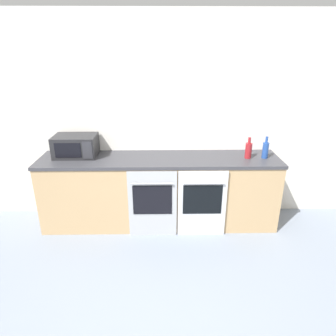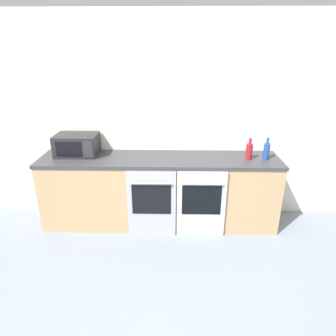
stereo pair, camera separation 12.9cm
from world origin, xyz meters
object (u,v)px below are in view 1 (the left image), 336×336
bottle_blue (265,150)px  oven_right (202,204)px  bottle_red (248,150)px  microwave (76,146)px  oven_left (153,204)px

bottle_blue → oven_right: bearing=-159.4°
oven_right → bottle_blue: bottle_blue is taller
oven_right → bottle_red: 0.87m
oven_right → bottle_blue: (0.79, 0.30, 0.58)m
microwave → oven_left: bearing=-23.3°
oven_left → bottle_blue: bottle_blue is taller
oven_right → bottle_blue: 1.02m
microwave → bottle_blue: bearing=-2.8°
microwave → bottle_blue: size_ratio=1.90×
oven_right → microwave: microwave is taller
oven_right → microwave: 1.71m
oven_left → microwave: bearing=156.7°
oven_left → bottle_blue: 1.53m
bottle_red → bottle_blue: (0.21, -0.00, 0.00)m
oven_left → bottle_red: 1.34m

